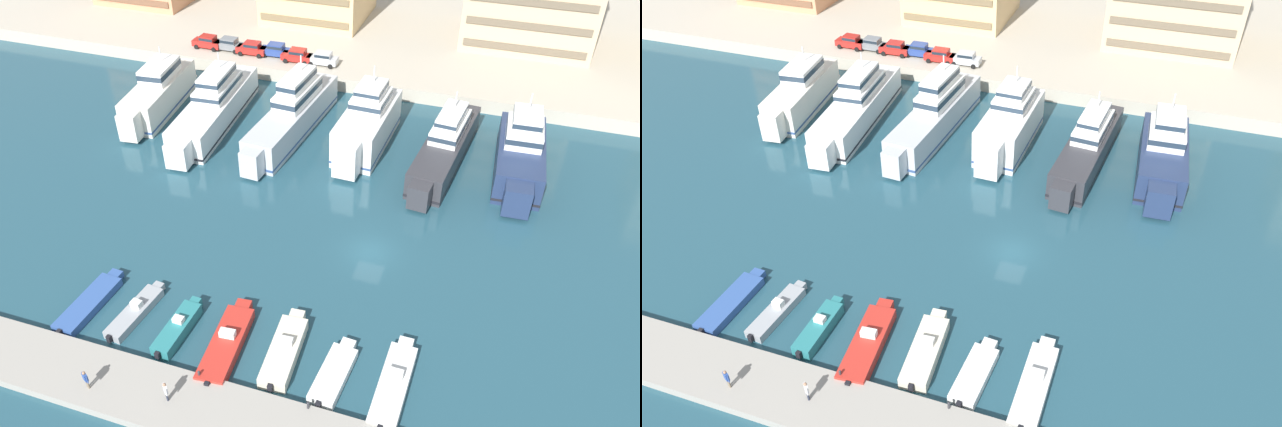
{
  "view_description": "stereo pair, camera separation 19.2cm",
  "coord_description": "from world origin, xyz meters",
  "views": [
    {
      "loc": [
        9.01,
        -41.24,
        37.21
      ],
      "look_at": [
        -5.02,
        0.92,
        2.5
      ],
      "focal_mm": 35.0,
      "sensor_mm": 36.0,
      "label": 1
    },
    {
      "loc": [
        9.19,
        -41.18,
        37.21
      ],
      "look_at": [
        -5.02,
        0.92,
        2.5
      ],
      "focal_mm": 35.0,
      "sensor_mm": 36.0,
      "label": 2
    }
  ],
  "objects": [
    {
      "name": "motorboat_white_center_right",
      "position": [
        1.04,
        -14.05,
        0.4
      ],
      "size": [
        2.33,
        6.39,
        0.85
      ],
      "color": "white",
      "rests_on": "ground"
    },
    {
      "name": "motorboat_blue_far_left",
      "position": [
        -19.91,
        -13.56,
        0.36
      ],
      "size": [
        2.33,
        7.63,
        0.81
      ],
      "color": "#33569E",
      "rests_on": "ground"
    },
    {
      "name": "motorboat_white_mid_right",
      "position": [
        5.33,
        -13.62,
        0.5
      ],
      "size": [
        2.1,
        8.25,
        1.54
      ],
      "color": "white",
      "rests_on": "ground"
    },
    {
      "name": "car_red_center",
      "position": [
        -18.64,
        32.22,
        2.76
      ],
      "size": [
        4.13,
        1.98,
        1.8
      ],
      "color": "red",
      "rests_on": "quay_promenade"
    },
    {
      "name": "bollard_west_mid",
      "position": [
        0.28,
        -17.55,
        1.04
      ],
      "size": [
        0.2,
        0.2,
        0.61
      ],
      "color": "#2D2D33",
      "rests_on": "pier_dock"
    },
    {
      "name": "car_silver_center_right",
      "position": [
        -15.13,
        32.38,
        2.76
      ],
      "size": [
        4.13,
        1.99,
        1.8
      ],
      "color": "#B7BCC1",
      "rests_on": "quay_promenade"
    },
    {
      "name": "yacht_white_left",
      "position": [
        -23.38,
        16.8,
        2.16
      ],
      "size": [
        5.61,
        21.26,
        7.72
      ],
      "color": "white",
      "rests_on": "ground"
    },
    {
      "name": "yacht_white_center_left",
      "position": [
        -5.12,
        17.51,
        2.65
      ],
      "size": [
        5.11,
        15.28,
        8.74
      ],
      "color": "white",
      "rests_on": "ground"
    },
    {
      "name": "yacht_navy_center_right",
      "position": [
        11.47,
        17.12,
        2.37
      ],
      "size": [
        5.3,
        16.18,
        8.33
      ],
      "color": "navy",
      "rests_on": "ground"
    },
    {
      "name": "motorboat_teal_mid_left",
      "position": [
        -11.7,
        -13.84,
        0.54
      ],
      "size": [
        1.66,
        6.22,
        1.47
      ],
      "color": "teal",
      "rests_on": "ground"
    },
    {
      "name": "car_grey_left",
      "position": [
        -28.9,
        32.76,
        2.76
      ],
      "size": [
        4.13,
        1.98,
        1.8
      ],
      "color": "slate",
      "rests_on": "quay_promenade"
    },
    {
      "name": "car_red_mid_left",
      "position": [
        -25.32,
        32.47,
        2.76
      ],
      "size": [
        4.16,
        2.03,
        1.8
      ],
      "color": "red",
      "rests_on": "quay_promenade"
    },
    {
      "name": "car_blue_center_left",
      "position": [
        -22.06,
        32.98,
        2.76
      ],
      "size": [
        4.15,
        2.03,
        1.8
      ],
      "color": "#28428E",
      "rests_on": "quay_promenade"
    },
    {
      "name": "ground_plane",
      "position": [
        0.0,
        0.0,
        0.0
      ],
      "size": [
        400.0,
        400.0,
        0.0
      ],
      "primitive_type": "plane",
      "color": "#234C5B"
    },
    {
      "name": "bollard_west",
      "position": [
        -7.92,
        -17.55,
        1.04
      ],
      "size": [
        0.2,
        0.2,
        0.61
      ],
      "color": "#2D2D33",
      "rests_on": "pier_dock"
    },
    {
      "name": "motorboat_red_center_left",
      "position": [
        -7.49,
        -13.97,
        0.49
      ],
      "size": [
        2.84,
        8.57,
        1.52
      ],
      "color": "red",
      "rests_on": "ground"
    },
    {
      "name": "motorboat_cream_center",
      "position": [
        -3.08,
        -13.26,
        0.54
      ],
      "size": [
        2.55,
        7.59,
        1.54
      ],
      "color": "beige",
      "rests_on": "ground"
    },
    {
      "name": "yacht_charcoal_center",
      "position": [
        3.75,
        16.86,
        2.01
      ],
      "size": [
        5.42,
        19.44,
        7.32
      ],
      "color": "#333338",
      "rests_on": "ground"
    },
    {
      "name": "motorboat_grey_left",
      "position": [
        -15.84,
        -13.25,
        0.39
      ],
      "size": [
        2.1,
        6.77,
        1.28
      ],
      "color": "#9EA3A8",
      "rests_on": "ground"
    },
    {
      "name": "yacht_ivory_far_left",
      "position": [
        -31.23,
        17.51,
        2.26
      ],
      "size": [
        5.3,
        16.67,
        7.31
      ],
      "color": "silver",
      "rests_on": "ground"
    },
    {
      "name": "yacht_silver_mid_left",
      "position": [
        -13.87,
        17.63,
        2.41
      ],
      "size": [
        5.22,
        21.15,
        8.45
      ],
      "color": "silver",
      "rests_on": "ground"
    },
    {
      "name": "quay_promenade",
      "position": [
        0.0,
        64.13,
        0.89
      ],
      "size": [
        180.0,
        70.0,
        1.79
      ],
      "primitive_type": "cube",
      "color": "#BCB29E",
      "rests_on": "ground"
    },
    {
      "name": "car_red_far_left",
      "position": [
        -32.05,
        32.57,
        2.76
      ],
      "size": [
        4.15,
        2.01,
        1.8
      ],
      "color": "red",
      "rests_on": "quay_promenade"
    },
    {
      "name": "pedestrian_near_edge",
      "position": [
        -14.88,
        -20.84,
        1.72
      ],
      "size": [
        0.6,
        0.42,
        1.71
      ],
      "color": "#7A6B56",
      "rests_on": "pier_dock"
    },
    {
      "name": "pedestrian_mid_deck",
      "position": [
        -9.12,
        -19.97,
        1.76
      ],
      "size": [
        0.51,
        0.52,
        1.76
      ],
      "color": "#282D3D",
      "rests_on": "pier_dock"
    }
  ]
}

